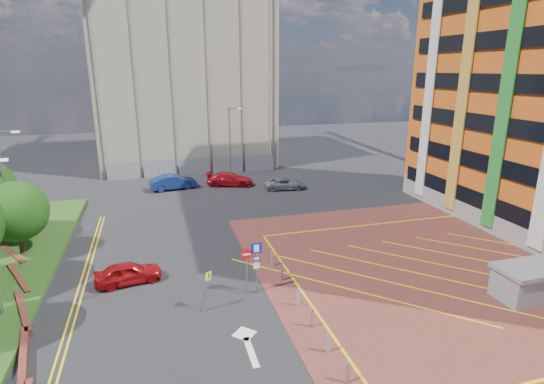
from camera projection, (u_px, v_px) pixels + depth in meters
name	position (u px, v px, depth m)	size (l,w,h in m)	color
ground	(252.00, 303.00, 22.94)	(140.00, 140.00, 0.00)	black
forecourt	(469.00, 271.00, 26.60)	(26.00, 26.00, 0.02)	brown
retaining_wall	(18.00, 313.00, 21.65)	(6.06, 20.33, 0.40)	maroon
tree_c	(16.00, 212.00, 27.75)	(4.00, 4.00, 4.90)	#3D2B1C
lamp_left_far	(6.00, 183.00, 28.95)	(1.53, 0.16, 8.00)	#9EA0A8
lamp_back	(230.00, 140.00, 48.65)	(1.53, 0.16, 8.00)	#9EA0A8
sign_cluster	(253.00, 262.00, 23.38)	(1.17, 0.12, 3.20)	#9EA0A8
warning_sign	(206.00, 286.00, 21.82)	(0.75, 0.42, 2.25)	#9EA0A8
bollard_row	(303.00, 305.00, 21.87)	(0.14, 11.14, 0.90)	#9EA0A8
construction_building	(183.00, 78.00, 56.81)	(21.20, 19.20, 22.00)	#9D9580
construction_fence	(203.00, 166.00, 50.63)	(21.60, 0.06, 2.00)	gray
cycle_shelter	(532.00, 284.00, 23.32)	(3.98, 2.00, 1.63)	#9999A0
car_red_left	(128.00, 273.00, 24.93)	(1.53, 3.80, 1.30)	#9F0D10
car_blue_back	(173.00, 182.00, 44.35)	(1.66, 4.75, 1.57)	navy
car_red_back	(230.00, 179.00, 45.80)	(2.01, 4.95, 1.44)	red
car_silver_back	(285.00, 184.00, 44.45)	(1.95, 4.23, 1.18)	#98989E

